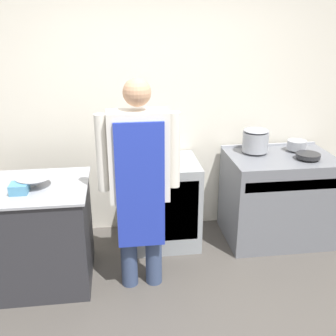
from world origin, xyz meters
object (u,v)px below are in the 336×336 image
object	(u,v)px
saute_pan	(308,155)
stock_pot	(255,140)
fridge_unit	(166,202)
mixing_bowl	(34,182)
stove	(277,197)
sauce_pot	(297,145)
plastic_tub	(19,188)
person_cook	(139,176)

from	to	relation	value
saute_pan	stock_pot	bearing A→B (deg)	149.92
fridge_unit	mixing_bowl	xyz separation A→B (m)	(-1.13, -0.51, 0.50)
stove	sauce_pot	bearing A→B (deg)	31.83
mixing_bowl	saute_pan	size ratio (longest dim) A/B	1.26
mixing_bowl	stove	bearing A→B (deg)	10.83
stove	sauce_pot	xyz separation A→B (m)	(0.21, 0.13, 0.51)
stove	mixing_bowl	size ratio (longest dim) A/B	3.60
plastic_tub	sauce_pot	world-z (taller)	sauce_pot
stock_pot	plastic_tub	bearing A→B (deg)	-162.34
stove	person_cook	bearing A→B (deg)	-156.88
fridge_unit	sauce_pot	size ratio (longest dim) A/B	4.47
saute_pan	stove	bearing A→B (deg)	148.63
plastic_tub	saute_pan	size ratio (longest dim) A/B	0.59
mixing_bowl	plastic_tub	distance (m)	0.15
mixing_bowl	saute_pan	world-z (taller)	mixing_bowl
stock_pot	sauce_pot	world-z (taller)	stock_pot
stove	plastic_tub	bearing A→B (deg)	-166.90
mixing_bowl	plastic_tub	world-z (taller)	mixing_bowl
mixing_bowl	sauce_pot	bearing A→B (deg)	12.80
person_cook	mixing_bowl	world-z (taller)	person_cook
person_cook	stock_pot	bearing A→B (deg)	31.67
saute_pan	sauce_pot	bearing A→B (deg)	90.00
person_cook	saute_pan	distance (m)	1.72
mixing_bowl	sauce_pot	world-z (taller)	sauce_pot
fridge_unit	stock_pot	distance (m)	1.09
person_cook	sauce_pot	bearing A→B (deg)	24.29
stove	stock_pot	world-z (taller)	stock_pot
stove	person_cook	world-z (taller)	person_cook
stove	stock_pot	distance (m)	0.64
fridge_unit	stove	bearing A→B (deg)	-3.74
plastic_tub	stock_pot	bearing A→B (deg)	17.66
fridge_unit	mixing_bowl	size ratio (longest dim) A/B	3.00
sauce_pot	stove	bearing A→B (deg)	-148.17
stove	fridge_unit	world-z (taller)	stove
stock_pot	fridge_unit	bearing A→B (deg)	-176.59
fridge_unit	person_cook	distance (m)	0.94
person_cook	saute_pan	size ratio (longest dim) A/B	7.68
stock_pot	saute_pan	distance (m)	0.52
fridge_unit	plastic_tub	distance (m)	1.46
stove	plastic_tub	size ratio (longest dim) A/B	7.62
stove	person_cook	xyz separation A→B (m)	(-1.44, -0.61, 0.56)
person_cook	plastic_tub	distance (m)	0.94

